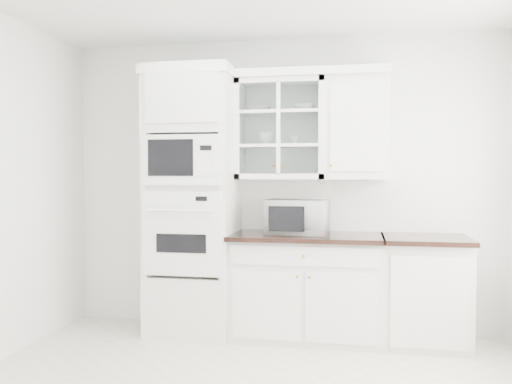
# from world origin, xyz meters

# --- Properties ---
(room_shell) EXTENTS (4.00, 3.50, 2.70)m
(room_shell) POSITION_xyz_m (0.00, 0.43, 1.78)
(room_shell) COLOR white
(room_shell) RESTS_ON ground
(oven_column) EXTENTS (0.76, 0.68, 2.40)m
(oven_column) POSITION_xyz_m (-0.75, 1.42, 1.20)
(oven_column) COLOR white
(oven_column) RESTS_ON ground
(base_cabinet_run) EXTENTS (1.32, 0.67, 0.92)m
(base_cabinet_run) POSITION_xyz_m (0.28, 1.45, 0.46)
(base_cabinet_run) COLOR white
(base_cabinet_run) RESTS_ON ground
(extra_base_cabinet) EXTENTS (0.72, 0.67, 0.92)m
(extra_base_cabinet) POSITION_xyz_m (1.28, 1.45, 0.46)
(extra_base_cabinet) COLOR white
(extra_base_cabinet) RESTS_ON ground
(upper_cabinet_glass) EXTENTS (0.80, 0.33, 0.90)m
(upper_cabinet_glass) POSITION_xyz_m (0.03, 1.58, 1.85)
(upper_cabinet_glass) COLOR white
(upper_cabinet_glass) RESTS_ON room_shell
(upper_cabinet_solid) EXTENTS (0.55, 0.33, 0.90)m
(upper_cabinet_solid) POSITION_xyz_m (0.71, 1.58, 1.85)
(upper_cabinet_solid) COLOR white
(upper_cabinet_solid) RESTS_ON room_shell
(crown_molding) EXTENTS (2.14, 0.38, 0.07)m
(crown_molding) POSITION_xyz_m (-0.07, 1.56, 2.33)
(crown_molding) COLOR white
(crown_molding) RESTS_ON room_shell
(countertop_microwave) EXTENTS (0.56, 0.48, 0.30)m
(countertop_microwave) POSITION_xyz_m (0.20, 1.44, 1.07)
(countertop_microwave) COLOR white
(countertop_microwave) RESTS_ON base_cabinet_run
(bowl_a) EXTENTS (0.23, 0.23, 0.05)m
(bowl_a) POSITION_xyz_m (-0.18, 1.60, 2.04)
(bowl_a) COLOR white
(bowl_a) RESTS_ON upper_cabinet_glass
(bowl_b) EXTENTS (0.21, 0.21, 0.06)m
(bowl_b) POSITION_xyz_m (0.24, 1.57, 2.04)
(bowl_b) COLOR white
(bowl_b) RESTS_ON upper_cabinet_glass
(cup_a) EXTENTS (0.14, 0.14, 0.11)m
(cup_a) POSITION_xyz_m (-0.10, 1.58, 1.76)
(cup_a) COLOR white
(cup_a) RESTS_ON upper_cabinet_glass
(cup_b) EXTENTS (0.09, 0.09, 0.08)m
(cup_b) POSITION_xyz_m (0.15, 1.57, 1.75)
(cup_b) COLOR white
(cup_b) RESTS_ON upper_cabinet_glass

